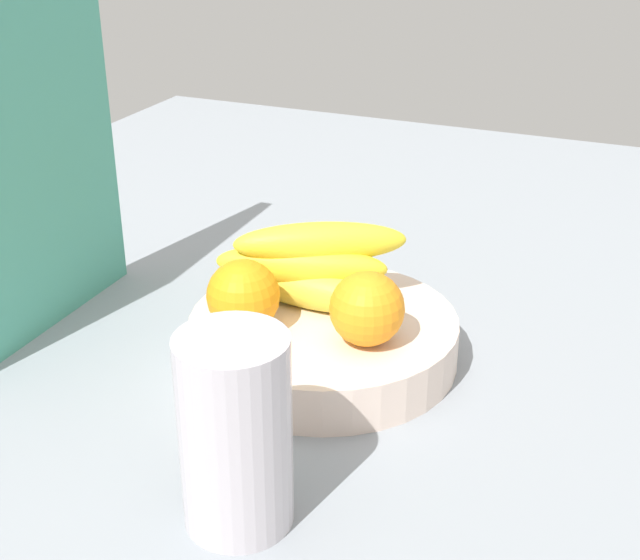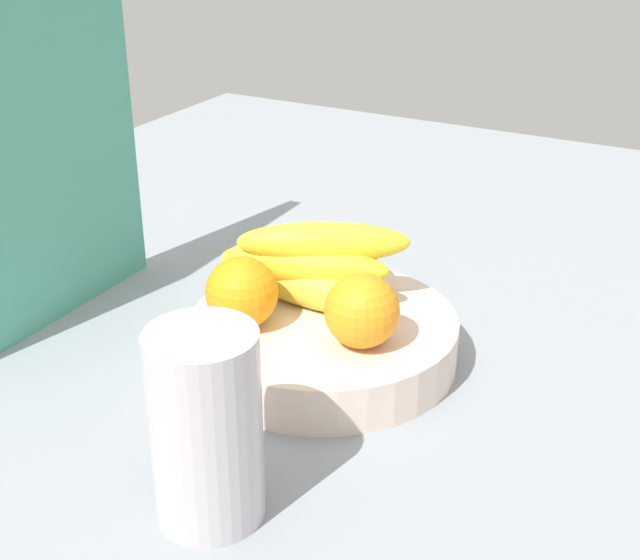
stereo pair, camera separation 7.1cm
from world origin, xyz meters
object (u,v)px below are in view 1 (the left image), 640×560
object	(u,v)px
orange_front_left	(367,309)
thermos_tumbler	(235,433)
fruit_bowl	(320,338)
orange_front_right	(338,258)
orange_center	(243,296)
cutting_board	(21,162)
banana_bunch	(308,265)

from	to	relation	value
orange_front_left	thermos_tumbler	world-z (taller)	thermos_tumbler
fruit_bowl	orange_front_right	distance (cm)	8.76
orange_front_right	thermos_tumbler	xyz separation A→B (cm)	(-30.35, -4.44, -0.39)
orange_front_left	orange_center	size ratio (longest dim) A/B	1.00
fruit_bowl	orange_front_left	world-z (taller)	orange_front_left
orange_front_left	orange_center	distance (cm)	11.69
cutting_board	orange_center	bearing A→B (deg)	-90.82
thermos_tumbler	orange_center	bearing A→B (deg)	26.10
orange_front_right	banana_bunch	size ratio (longest dim) A/B	0.37
orange_front_right	banana_bunch	bearing A→B (deg)	161.69
orange_front_left	thermos_tumbler	xyz separation A→B (cm)	(-21.03, 2.22, -0.39)
fruit_bowl	orange_center	world-z (taller)	orange_center
fruit_bowl	banana_bunch	size ratio (longest dim) A/B	1.40
banana_bunch	thermos_tumbler	distance (cm)	26.79
fruit_bowl	orange_front_right	world-z (taller)	orange_front_right
orange_front_right	orange_front_left	bearing A→B (deg)	-144.41
orange_center	thermos_tumbler	world-z (taller)	thermos_tumbler
fruit_bowl	orange_front_left	xyz separation A→B (cm)	(-2.78, -5.81, 5.78)
orange_center	banana_bunch	world-z (taller)	banana_bunch
orange_front_right	thermos_tumbler	distance (cm)	30.67
fruit_bowl	orange_front_right	size ratio (longest dim) A/B	3.79
orange_front_left	orange_center	world-z (taller)	same
thermos_tumbler	orange_front_left	bearing A→B (deg)	-6.03
orange_front_left	banana_bunch	size ratio (longest dim) A/B	0.37
orange_front_left	cutting_board	world-z (taller)	cutting_board
banana_bunch	cutting_board	distance (cm)	29.79
banana_bunch	fruit_bowl	bearing A→B (deg)	-135.71
thermos_tumbler	fruit_bowl	bearing A→B (deg)	8.57
fruit_bowl	cutting_board	world-z (taller)	cutting_board
fruit_bowl	orange_center	distance (cm)	9.46
fruit_bowl	orange_front_right	xyz separation A→B (cm)	(6.53, 0.85, 5.78)
orange_center	cutting_board	size ratio (longest dim) A/B	0.19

